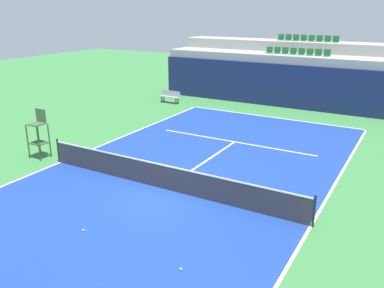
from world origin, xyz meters
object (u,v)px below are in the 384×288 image
(tennis_net, at_px, (164,177))
(tennis_ball_2, at_px, (181,269))
(tennis_ball_0, at_px, (83,230))
(umpire_chair, at_px, (39,132))
(player_bench, at_px, (170,96))

(tennis_net, xyz_separation_m, tennis_ball_2, (3.10, -3.88, -0.47))
(tennis_net, bearing_deg, tennis_ball_0, -96.81)
(umpire_chair, height_order, tennis_ball_0, umpire_chair)
(player_bench, height_order, tennis_ball_0, player_bench)
(tennis_net, relative_size, tennis_ball_0, 167.88)
(tennis_net, relative_size, tennis_ball_2, 167.88)
(player_bench, bearing_deg, umpire_chair, -85.69)
(tennis_ball_0, bearing_deg, player_bench, 114.20)
(umpire_chair, height_order, player_bench, umpire_chair)
(tennis_net, distance_m, player_bench, 14.40)
(tennis_net, height_order, player_bench, tennis_net)
(tennis_ball_0, distance_m, tennis_ball_2, 3.55)
(tennis_net, bearing_deg, tennis_ball_2, -51.36)
(umpire_chair, xyz_separation_m, tennis_ball_0, (6.25, -3.79, -1.14))
(umpire_chair, bearing_deg, player_bench, 94.31)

